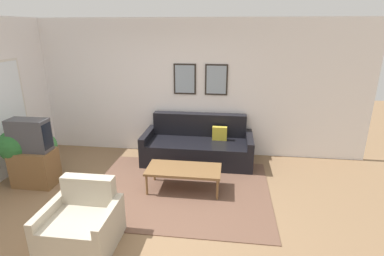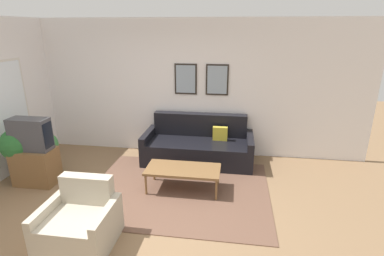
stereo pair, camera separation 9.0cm
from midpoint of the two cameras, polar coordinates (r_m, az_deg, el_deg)
name	(u,v)px [view 2 (the right image)]	position (r m, az deg, el deg)	size (l,w,h in m)	color
ground_plane	(127,219)	(4.40, -11.69, -16.68)	(16.00, 16.00, 0.00)	#846647
area_rug	(179,190)	(4.98, -1.96, -11.68)	(2.88, 2.30, 0.01)	brown
wall_back	(166,88)	(6.13, -4.51, 7.62)	(8.00, 0.09, 2.70)	silver
couch	(198,146)	(5.87, 1.66, -3.54)	(2.09, 0.90, 0.89)	black
coffee_table	(183,170)	(4.83, -1.18, -8.02)	(1.18, 0.56, 0.38)	brown
tv_stand	(36,166)	(5.67, -27.17, -6.50)	(0.67, 0.43, 0.61)	brown
tv	(30,134)	(5.48, -28.01, -1.06)	(0.63, 0.28, 0.53)	#424247
armchair	(80,223)	(4.02, -19.94, -16.71)	(0.84, 0.76, 0.77)	#B2A893
potted_plant_tall	(19,148)	(5.76, -29.73, -3.30)	(0.56, 0.56, 0.95)	#383D42
potted_plant_by_window	(46,147)	(5.98, -25.71, -3.37)	(0.44, 0.44, 0.74)	slate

